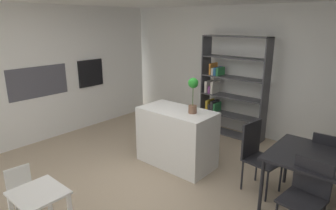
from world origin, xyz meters
TOP-DOWN VIEW (x-y plane):
  - ground_plane at (0.00, 0.00)m, footprint 9.58×9.58m
  - back_partition at (0.00, 2.85)m, footprint 6.96×0.06m
  - tall_cabinet_run_left at (-3.10, 0.00)m, footprint 0.65×5.19m
  - cabinet_niche_splashback at (-2.77, -0.15)m, footprint 0.01×1.15m
  - built_in_oven at (-2.75, 1.01)m, footprint 0.06×0.60m
  - kitchen_island at (-0.14, 0.79)m, footprint 1.23×0.66m
  - potted_plant_on_island at (0.14, 0.82)m, footprint 0.16×0.16m
  - open_bookshelf at (-0.23, 2.54)m, footprint 1.36×0.34m
  - child_table at (-0.24, -1.47)m, footprint 0.56×0.51m
  - child_chair_left at (-0.71, -1.46)m, footprint 0.32×0.32m
  - dining_table at (1.96, 0.93)m, footprint 1.15×1.00m
  - dining_chair_island_side at (1.16, 0.95)m, footprint 0.50×0.48m
  - dining_chair_far at (1.96, 1.46)m, footprint 0.47×0.43m
  - dining_chair_near at (1.97, 0.41)m, footprint 0.45×0.48m

SIDE VIEW (x-z plane):
  - ground_plane at x=0.00m, z-range 0.00..0.00m
  - child_chair_left at x=-0.71m, z-range 0.03..0.65m
  - child_table at x=-0.24m, z-range 0.17..0.68m
  - kitchen_island at x=-0.14m, z-range 0.00..0.94m
  - dining_chair_near at x=1.97m, z-range 0.09..0.96m
  - dining_chair_far at x=1.96m, z-range 0.10..0.97m
  - dining_chair_island_side at x=1.16m, z-range 0.08..1.05m
  - dining_table at x=1.96m, z-range 0.30..1.04m
  - open_bookshelf at x=-0.23m, z-range -0.07..1.95m
  - cabinet_niche_splashback at x=-2.77m, z-range 0.89..1.47m
  - built_in_oven at x=-2.75m, z-range 0.91..1.49m
  - potted_plant_on_island at x=0.14m, z-range 0.99..1.54m
  - back_partition at x=0.00m, z-range 0.00..2.60m
  - tall_cabinet_run_left at x=-3.10m, z-range 0.00..2.60m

